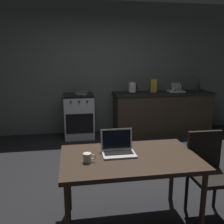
{
  "coord_description": "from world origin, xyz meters",
  "views": [
    {
      "loc": [
        -0.66,
        -2.97,
        1.68
      ],
      "look_at": [
        -0.03,
        0.77,
        0.82
      ],
      "focal_mm": 39.77,
      "sensor_mm": 36.0,
      "label": 1
    }
  ],
  "objects": [
    {
      "name": "coffee_mug",
      "position": [
        -0.53,
        -0.87,
        0.78
      ],
      "size": [
        0.11,
        0.07,
        0.09
      ],
      "color": "silver",
      "rests_on": "dining_table"
    },
    {
      "name": "cereal_box",
      "position": [
        1.11,
        2.15,
        1.05
      ],
      "size": [
        0.13,
        0.05,
        0.28
      ],
      "color": "gold",
      "rests_on": "kitchen_counter"
    },
    {
      "name": "back_wall",
      "position": [
        0.3,
        2.48,
        1.4
      ],
      "size": [
        6.4,
        0.1,
        2.79
      ],
      "primitive_type": "cube",
      "color": "#585E5A",
      "rests_on": "ground_plane"
    },
    {
      "name": "kitchen_counter",
      "position": [
        1.32,
        2.13,
        0.46
      ],
      "size": [
        2.16,
        0.64,
        0.91
      ],
      "color": "#382D23",
      "rests_on": "ground_plane"
    },
    {
      "name": "laptop",
      "position": [
        -0.22,
        -0.71,
        0.78
      ],
      "size": [
        0.32,
        0.25,
        0.23
      ],
      "rotation": [
        0.0,
        0.0,
        -0.07
      ],
      "color": "silver",
      "rests_on": "dining_table"
    },
    {
      "name": "frying_pan",
      "position": [
        -0.45,
        2.1,
        0.93
      ],
      "size": [
        0.26,
        0.43,
        0.05
      ],
      "color": "gray",
      "rests_on": "stove_oven"
    },
    {
      "name": "dining_table",
      "position": [
        -0.12,
        -0.8,
        0.67
      ],
      "size": [
        1.31,
        0.82,
        0.74
      ],
      "color": "#332319",
      "rests_on": "ground_plane"
    },
    {
      "name": "bottle",
      "position": [
        2.1,
        2.08,
        1.03
      ],
      "size": [
        0.08,
        0.08,
        0.27
      ],
      "color": "#2D2D33",
      "rests_on": "kitchen_counter"
    },
    {
      "name": "stove_oven",
      "position": [
        -0.51,
        2.13,
        0.45
      ],
      "size": [
        0.6,
        0.62,
        0.91
      ],
      "color": "#B7BABF",
      "rests_on": "ground_plane"
    },
    {
      "name": "ground_plane",
      "position": [
        0.0,
        0.0,
        0.0
      ],
      "size": [
        12.0,
        12.0,
        0.0
      ],
      "primitive_type": "plane",
      "color": "black"
    },
    {
      "name": "electric_kettle",
      "position": [
        0.63,
        2.13,
        1.01
      ],
      "size": [
        0.19,
        0.17,
        0.23
      ],
      "color": "black",
      "rests_on": "kitchen_counter"
    },
    {
      "name": "chair",
      "position": [
        0.73,
        -0.77,
        0.53
      ],
      "size": [
        0.4,
        0.4,
        0.91
      ],
      "rotation": [
        0.0,
        0.0,
        0.15
      ],
      "color": "black",
      "rests_on": "ground_plane"
    },
    {
      "name": "dish_rack",
      "position": [
        1.62,
        2.13,
        0.95
      ],
      "size": [
        0.34,
        0.26,
        0.21
      ],
      "color": "silver",
      "rests_on": "kitchen_counter"
    }
  ]
}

